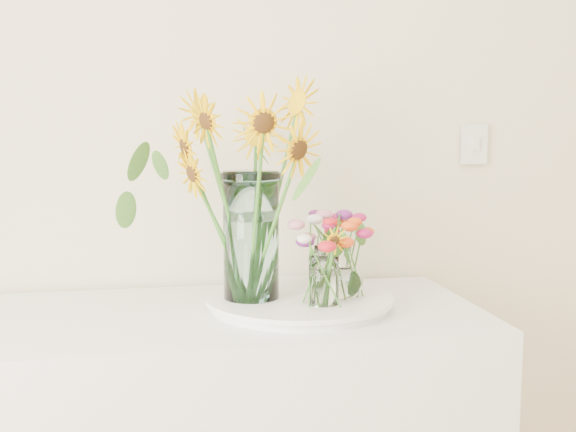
# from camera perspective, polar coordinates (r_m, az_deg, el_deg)

# --- Properties ---
(tray) EXTENTS (0.45, 0.45, 0.02)m
(tray) POSITION_cam_1_polar(r_m,az_deg,el_deg) (1.83, 0.91, -6.86)
(tray) COLOR white
(tray) RESTS_ON counter
(mason_jar) EXTENTS (0.18, 0.18, 0.32)m
(mason_jar) POSITION_cam_1_polar(r_m,az_deg,el_deg) (1.78, -2.94, -1.60)
(mason_jar) COLOR #9ED1D3
(mason_jar) RESTS_ON tray
(sunflower_bouquet) EXTENTS (0.87, 0.87, 0.57)m
(sunflower_bouquet) POSITION_cam_1_polar(r_m,az_deg,el_deg) (1.77, -2.96, 2.31)
(sunflower_bouquet) COLOR #FCC305
(sunflower_bouquet) RESTS_ON tray
(small_vase_a) EXTENTS (0.08, 0.08, 0.12)m
(small_vase_a) POSITION_cam_1_polar(r_m,az_deg,el_deg) (1.74, 2.83, -5.14)
(small_vase_a) COLOR white
(small_vase_a) RESTS_ON tray
(wildflower_posy_a) EXTENTS (0.21, 0.21, 0.21)m
(wildflower_posy_a) POSITION_cam_1_polar(r_m,az_deg,el_deg) (1.73, 2.84, -3.68)
(wildflower_posy_a) COLOR #E84814
(wildflower_posy_a) RESTS_ON tray
(small_vase_b) EXTENTS (0.11, 0.11, 0.13)m
(small_vase_b) POSITION_cam_1_polar(r_m,az_deg,el_deg) (1.82, 4.48, -4.44)
(small_vase_b) COLOR white
(small_vase_b) RESTS_ON tray
(wildflower_posy_b) EXTENTS (0.21, 0.21, 0.22)m
(wildflower_posy_b) POSITION_cam_1_polar(r_m,az_deg,el_deg) (1.81, 4.49, -3.04)
(wildflower_posy_b) COLOR #E84814
(wildflower_posy_b) RESTS_ON tray
(small_vase_c) EXTENTS (0.08, 0.08, 0.11)m
(small_vase_c) POSITION_cam_1_polar(r_m,az_deg,el_deg) (1.95, 3.01, -3.95)
(small_vase_c) COLOR white
(small_vase_c) RESTS_ON tray
(wildflower_posy_c) EXTENTS (0.21, 0.21, 0.20)m
(wildflower_posy_c) POSITION_cam_1_polar(r_m,az_deg,el_deg) (1.94, 3.02, -2.65)
(wildflower_posy_c) COLOR #E84814
(wildflower_posy_c) RESTS_ON tray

